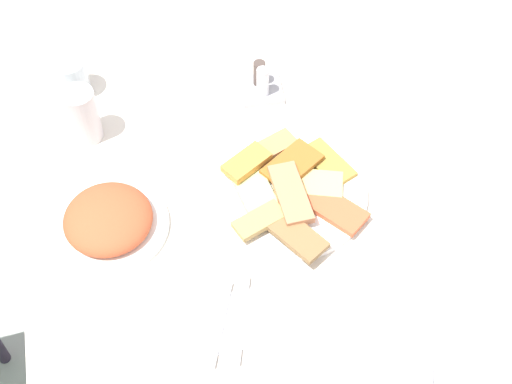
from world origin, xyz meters
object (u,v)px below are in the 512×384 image
Objects in this scene: salad_plate_rice at (382,380)px; soda_can at (82,115)px; salad_plate_greens at (108,218)px; dining_table at (235,232)px; condiment_caddy at (261,84)px; drinking_glass at (71,77)px; paper_napkin at (230,322)px; pide_platter at (289,191)px; fork at (240,319)px; spoon at (220,323)px.

soda_can is at bearing 32.97° from salad_plate_rice.
salad_plate_rice is 0.77m from soda_can.
dining_table is at bearing -91.16° from salad_plate_greens.
dining_table is 11.62× the size of condiment_caddy.
drinking_glass reaches higher than salad_plate_rice.
paper_napkin is (-0.24, 0.06, 0.09)m from dining_table.
pide_platter is 2.67× the size of soda_can.
dining_table is at bearing -132.91° from soda_can.
salad_plate_greens reaches higher than pide_platter.
fork is at bearing 148.67° from pide_platter.
paper_napkin is (-0.62, -0.22, -0.04)m from drinking_glass.
fork is 1.75× the size of condiment_caddy.
salad_plate_greens is at bearing 88.99° from pide_platter.
paper_napkin is at bearing 53.15° from salad_plate_rice.
pide_platter is 1.47× the size of salad_plate_greens.
salad_plate_greens is at bearing -173.92° from drinking_glass.
spoon is (-0.24, 0.18, -0.01)m from pide_platter.
salad_plate_greens is at bearing -174.53° from soda_can.
soda_can is 0.14m from drinking_glass.
condiment_caddy reaches higher than spoon.
salad_plate_greens is 0.30m from spoon.
fork is (-0.24, 0.04, 0.10)m from dining_table.
salad_plate_rice reaches higher than pide_platter.
dining_table is at bearing -143.67° from drinking_glass.
soda_can reaches higher than drinking_glass.
spoon is at bearing 108.20° from fork.
fork is at bearing 50.72° from salad_plate_rice.
soda_can is 0.53m from paper_napkin.
salad_plate_rice is at bearing -126.85° from paper_napkin.
pide_platter is 0.41m from salad_plate_rice.
paper_napkin is at bearing 167.09° from dining_table.
dining_table is at bearing 9.39° from fork.
dining_table is at bearing 157.27° from condiment_caddy.
pide_platter is 0.34m from salad_plate_greens.
soda_can is 1.28× the size of condiment_caddy.
fork is at bearing -158.96° from drinking_glass.
dining_table is 9.09× the size of soda_can.
condiment_caddy is (0.28, -0.35, 0.00)m from salad_plate_greens.
drinking_glass is at bearing 39.23° from fork.
condiment_caddy reaches higher than salad_plate_rice.
salad_plate_rice is 2.45× the size of condiment_caddy.
pide_platter is 0.28m from fork.
drinking_glass reaches higher than spoon.
salad_plate_greens is 1.32× the size of fork.
paper_napkin is 0.68× the size of spoon.
salad_plate_rice is at bearing -111.08° from fork.
spoon is at bearing -146.84° from salad_plate_greens.
fork is at bearing 163.44° from condiment_caddy.
paper_napkin is at bearing 108.20° from fork.
dining_table is 5.01× the size of salad_plate_greens.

